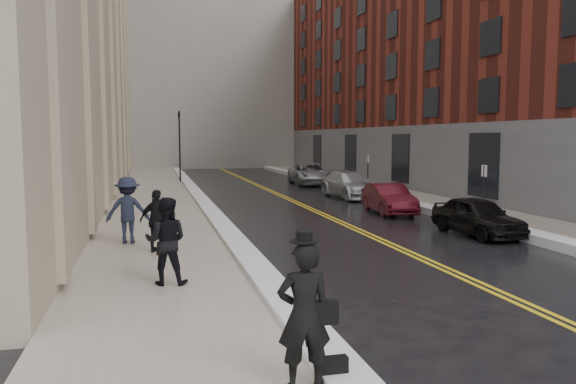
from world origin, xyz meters
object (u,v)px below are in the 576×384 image
car_black (477,216)px  pedestrian_main (304,315)px  pedestrian_c (157,221)px  pedestrian_a (166,241)px  car_silver_far (311,174)px  pedestrian_b (128,210)px  car_maroon (389,199)px  car_silver_near (350,185)px

car_black → pedestrian_main: bearing=-134.5°
pedestrian_main → pedestrian_c: pedestrian_main is taller
car_black → pedestrian_a: size_ratio=2.04×
car_silver_far → pedestrian_b: (-11.51, -20.48, 0.39)m
pedestrian_b → pedestrian_c: size_ratio=1.15×
car_maroon → pedestrian_main: bearing=-112.4°
car_silver_near → car_silver_far: (0.27, 8.78, 0.03)m
car_maroon → pedestrian_b: bearing=-149.0°
car_black → car_silver_far: bearing=86.2°
car_silver_near → pedestrian_b: 16.23m
car_maroon → pedestrian_b: pedestrian_b is taller
car_silver_far → pedestrian_main: bearing=-102.2°
car_silver_near → pedestrian_c: size_ratio=2.85×
car_black → pedestrian_c: 10.55m
car_maroon → pedestrian_b: (-10.66, -5.25, 0.49)m
car_silver_far → pedestrian_b: size_ratio=2.72×
pedestrian_b → pedestrian_a: bearing=106.4°
car_silver_near → pedestrian_a: 19.66m
car_maroon → pedestrian_main: (-8.14, -15.84, 0.43)m
pedestrian_main → pedestrian_c: 9.18m
pedestrian_c → pedestrian_main: bearing=123.2°
car_silver_near → pedestrian_main: (-8.72, -22.30, 0.37)m
pedestrian_c → pedestrian_b: bearing=-39.4°
car_maroon → car_silver_far: car_silver_far is taller
car_silver_near → pedestrian_a: size_ratio=2.62×
car_silver_near → pedestrian_main: pedestrian_main is taller
pedestrian_c → pedestrian_a: bearing=115.0°
car_black → car_silver_far: car_silver_far is taller
pedestrian_main → car_maroon: bearing=-112.4°
car_black → pedestrian_c: pedestrian_c is taller
car_silver_near → pedestrian_b: (-11.24, -11.70, 0.43)m
pedestrian_main → pedestrian_b: (-2.52, 10.60, 0.06)m
car_maroon → car_silver_near: car_silver_near is taller
car_maroon → pedestrian_b: size_ratio=1.99×
car_maroon → car_silver_far: 15.26m
car_silver_near → pedestrian_c: (-10.41, -13.28, 0.30)m
pedestrian_b → pedestrian_c: pedestrian_b is taller
car_silver_near → car_silver_far: size_ratio=0.91×
car_black → car_silver_near: size_ratio=0.78×
car_silver_near → pedestrian_main: bearing=-115.7°
pedestrian_a → pedestrian_b: bearing=-66.7°
car_maroon → car_silver_far: (0.85, 15.23, 0.10)m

